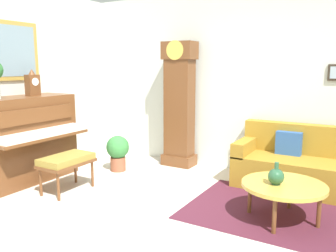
{
  "coord_description": "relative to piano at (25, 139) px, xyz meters",
  "views": [
    {
      "loc": [
        1.96,
        -2.82,
        1.63
      ],
      "look_at": [
        -0.32,
        1.04,
        0.86
      ],
      "focal_mm": 36.96,
      "sensor_mm": 36.0,
      "label": 1
    }
  ],
  "objects": [
    {
      "name": "potted_plant",
      "position": [
        0.82,
        1.05,
        -0.29
      ],
      "size": [
        0.36,
        0.36,
        0.56
      ],
      "color": "#935138",
      "rests_on": "ground_plane"
    },
    {
      "name": "wall_back",
      "position": [
        2.24,
        2.13,
        0.79
      ],
      "size": [
        5.3,
        0.13,
        2.8
      ],
      "color": "silver",
      "rests_on": "ground_plane"
    },
    {
      "name": "green_jug",
      "position": [
        3.4,
        0.47,
        -0.12
      ],
      "size": [
        0.17,
        0.17,
        0.24
      ],
      "color": "#234C33",
      "rests_on": "coffee_table"
    },
    {
      "name": "coffee_table",
      "position": [
        3.47,
        0.54,
        -0.24
      ],
      "size": [
        0.88,
        0.88,
        0.41
      ],
      "color": "gold",
      "rests_on": "ground_plane"
    },
    {
      "name": "piano",
      "position": [
        0.0,
        0.0,
        0.0
      ],
      "size": [
        0.87,
        1.44,
        1.22
      ],
      "color": "brown",
      "rests_on": "ground_plane"
    },
    {
      "name": "couch",
      "position": [
        3.55,
        1.7,
        -0.3
      ],
      "size": [
        1.9,
        0.8,
        0.84
      ],
      "color": "olive",
      "rests_on": "ground_plane"
    },
    {
      "name": "grandfather_clock",
      "position": [
        1.5,
        1.83,
        0.35
      ],
      "size": [
        0.52,
        0.34,
        2.03
      ],
      "color": "brown",
      "rests_on": "ground_plane"
    },
    {
      "name": "ground_plane",
      "position": [
        2.23,
        -0.27,
        -0.66
      ],
      "size": [
        6.4,
        6.0,
        0.1
      ],
      "primitive_type": "cube",
      "color": "beige"
    },
    {
      "name": "mantel_clock",
      "position": [
        0.0,
        0.19,
        0.77
      ],
      "size": [
        0.13,
        0.18,
        0.38
      ],
      "color": "brown",
      "rests_on": "piano"
    },
    {
      "name": "area_rug",
      "position": [
        3.44,
        0.7,
        -0.61
      ],
      "size": [
        2.1,
        1.5,
        0.01
      ],
      "primitive_type": "cube",
      "color": "#4C1E2D",
      "rests_on": "ground_plane"
    },
    {
      "name": "piano_bench",
      "position": [
        0.82,
        -0.01,
        -0.21
      ],
      "size": [
        0.42,
        0.7,
        0.48
      ],
      "color": "brown",
      "rests_on": "ground_plane"
    }
  ]
}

